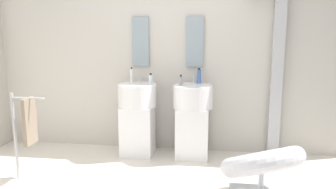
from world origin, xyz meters
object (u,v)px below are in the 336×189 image
(pedestal_sink_left, at_px, (138,116))
(pedestal_sink_right, at_px, (193,118))
(lounge_chair, at_px, (262,167))
(soap_bottle_grey, at_px, (181,81))
(soap_bottle_white, at_px, (132,75))
(soap_bottle_blue, at_px, (199,76))
(towel_rack, at_px, (27,123))
(soap_bottle_clear, at_px, (151,79))
(shower_column, at_px, (276,72))

(pedestal_sink_left, xyz_separation_m, pedestal_sink_right, (0.71, 0.00, 0.00))
(lounge_chair, height_order, soap_bottle_grey, soap_bottle_grey)
(pedestal_sink_left, distance_m, soap_bottle_white, 0.53)
(lounge_chair, relative_size, soap_bottle_blue, 5.63)
(towel_rack, relative_size, soap_bottle_blue, 4.93)
(pedestal_sink_right, xyz_separation_m, soap_bottle_blue, (0.06, 0.16, 0.51))
(towel_rack, bearing_deg, soap_bottle_blue, 31.60)
(lounge_chair, distance_m, soap_bottle_white, 2.04)
(soap_bottle_white, xyz_separation_m, soap_bottle_clear, (0.27, -0.11, -0.03))
(lounge_chair, xyz_separation_m, soap_bottle_grey, (-0.86, 1.05, 0.64))
(soap_bottle_grey, distance_m, soap_bottle_blue, 0.29)
(towel_rack, relative_size, soap_bottle_white, 4.86)
(lounge_chair, xyz_separation_m, soap_bottle_white, (-1.51, 1.19, 0.67))
(soap_bottle_white, relative_size, soap_bottle_clear, 1.43)
(lounge_chair, xyz_separation_m, soap_bottle_clear, (-1.25, 1.08, 0.64))
(towel_rack, bearing_deg, shower_column, 22.41)
(pedestal_sink_left, relative_size, soap_bottle_white, 5.25)
(soap_bottle_grey, bearing_deg, lounge_chair, -50.45)
(towel_rack, bearing_deg, lounge_chair, -4.16)
(pedestal_sink_right, height_order, soap_bottle_grey, soap_bottle_grey)
(soap_bottle_white, distance_m, soap_bottle_grey, 0.67)
(shower_column, xyz_separation_m, soap_bottle_blue, (-0.95, -0.04, -0.06))
(towel_rack, xyz_separation_m, soap_bottle_clear, (1.15, 0.91, 0.36))
(soap_bottle_white, bearing_deg, pedestal_sink_right, -6.90)
(soap_bottle_clear, bearing_deg, lounge_chair, -41.04)
(soap_bottle_white, xyz_separation_m, soap_bottle_blue, (0.86, 0.06, -0.00))
(pedestal_sink_right, height_order, soap_bottle_clear, soap_bottle_clear)
(pedestal_sink_right, relative_size, soap_bottle_grey, 7.88)
(shower_column, distance_m, towel_rack, 2.95)
(pedestal_sink_right, height_order, shower_column, shower_column)
(pedestal_sink_left, height_order, towel_rack, pedestal_sink_left)
(soap_bottle_grey, bearing_deg, pedestal_sink_right, 17.79)
(towel_rack, xyz_separation_m, soap_bottle_grey, (1.53, 0.87, 0.36))
(soap_bottle_blue, bearing_deg, shower_column, 2.22)
(lounge_chair, height_order, soap_bottle_white, soap_bottle_white)
(soap_bottle_grey, xyz_separation_m, soap_bottle_blue, (0.21, 0.20, 0.03))
(towel_rack, height_order, soap_bottle_grey, soap_bottle_grey)
(towel_rack, height_order, soap_bottle_clear, soap_bottle_clear)
(pedestal_sink_right, distance_m, lounge_chair, 1.32)
(soap_bottle_clear, bearing_deg, pedestal_sink_left, 177.20)
(soap_bottle_clear, height_order, soap_bottle_blue, soap_bottle_blue)
(pedestal_sink_left, height_order, soap_bottle_white, soap_bottle_white)
(soap_bottle_white, bearing_deg, lounge_chair, -38.14)
(shower_column, bearing_deg, soap_bottle_blue, -177.78)
(pedestal_sink_left, distance_m, lounge_chair, 1.80)
(pedestal_sink_left, distance_m, soap_bottle_blue, 0.94)
(soap_bottle_white, bearing_deg, shower_column, 3.03)
(towel_rack, distance_m, soap_bottle_clear, 1.51)
(pedestal_sink_right, relative_size, soap_bottle_clear, 7.48)
(pedestal_sink_right, height_order, towel_rack, pedestal_sink_right)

